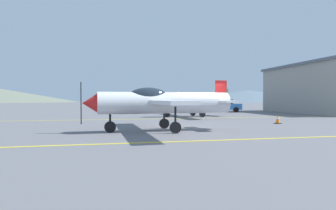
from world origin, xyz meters
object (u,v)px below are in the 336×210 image
(car_sedan, at_px, (224,105))
(traffic_cone_front, at_px, (278,119))
(hangar_building, at_px, (333,89))
(airplane_mid, at_px, (193,101))
(airplane_near, at_px, (160,102))

(car_sedan, distance_m, traffic_cone_front, 16.59)
(hangar_building, bearing_deg, airplane_mid, -170.29)
(traffic_cone_front, height_order, hangar_building, hangar_building)
(traffic_cone_front, distance_m, hangar_building, 18.97)
(airplane_mid, relative_size, traffic_cone_front, 15.19)
(airplane_mid, height_order, car_sedan, airplane_mid)
(car_sedan, bearing_deg, airplane_near, -121.86)
(traffic_cone_front, xyz_separation_m, hangar_building, (14.95, 11.38, 2.62))
(traffic_cone_front, bearing_deg, airplane_mid, 112.94)
(airplane_near, distance_m, car_sedan, 22.21)
(airplane_near, bearing_deg, car_sedan, 58.14)
(car_sedan, bearing_deg, traffic_cone_front, -101.07)
(airplane_mid, distance_m, hangar_building, 18.75)
(airplane_mid, relative_size, hangar_building, 0.62)
(airplane_mid, bearing_deg, traffic_cone_front, -67.06)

